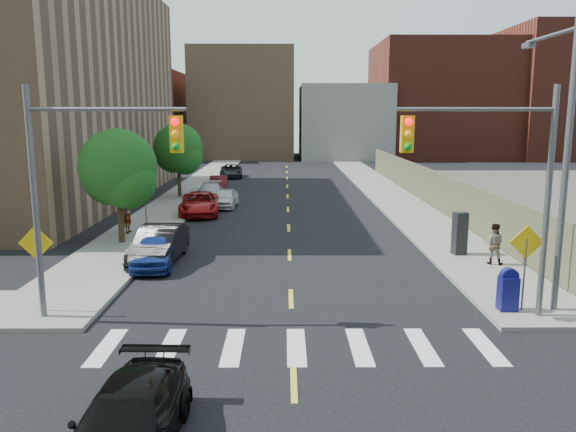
{
  "coord_description": "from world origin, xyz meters",
  "views": [
    {
      "loc": [
        -0.2,
        -10.19,
        6.17
      ],
      "look_at": [
        -0.08,
        12.68,
        2.0
      ],
      "focal_mm": 35.0,
      "sensor_mm": 36.0,
      "label": 1
    }
  ],
  "objects_px": {
    "parked_car_white": "(225,198)",
    "parked_car_maroon": "(219,184)",
    "parked_car_grey": "(231,171)",
    "parked_car_silver": "(210,193)",
    "black_sedan": "(127,423)",
    "pedestrian_west": "(128,215)",
    "parked_car_black": "(159,244)",
    "parked_car_red": "(199,204)",
    "payphone": "(460,233)",
    "pedestrian_east": "(494,244)",
    "parked_car_blue": "(155,250)",
    "mailbox": "(508,290)"
  },
  "relations": [
    {
      "from": "parked_car_white",
      "to": "parked_car_maroon",
      "type": "relative_size",
      "value": 0.96
    },
    {
      "from": "parked_car_grey",
      "to": "parked_car_silver",
      "type": "bearing_deg",
      "value": -94.66
    },
    {
      "from": "parked_car_grey",
      "to": "black_sedan",
      "type": "relative_size",
      "value": 1.06
    },
    {
      "from": "parked_car_silver",
      "to": "pedestrian_west",
      "type": "relative_size",
      "value": 2.44
    },
    {
      "from": "parked_car_black",
      "to": "parked_car_red",
      "type": "xyz_separation_m",
      "value": [
        0.0,
        11.28,
        -0.07
      ]
    },
    {
      "from": "parked_car_white",
      "to": "payphone",
      "type": "height_order",
      "value": "payphone"
    },
    {
      "from": "parked_car_white",
      "to": "black_sedan",
      "type": "bearing_deg",
      "value": -84.13
    },
    {
      "from": "black_sedan",
      "to": "pedestrian_east",
      "type": "distance_m",
      "value": 17.06
    },
    {
      "from": "parked_car_blue",
      "to": "black_sedan",
      "type": "bearing_deg",
      "value": -82.55
    },
    {
      "from": "parked_car_red",
      "to": "parked_car_maroon",
      "type": "relative_size",
      "value": 1.29
    },
    {
      "from": "parked_car_maroon",
      "to": "pedestrian_east",
      "type": "relative_size",
      "value": 2.33
    },
    {
      "from": "parked_car_black",
      "to": "parked_car_silver",
      "type": "xyz_separation_m",
      "value": [
        0.0,
        16.45,
        -0.1
      ]
    },
    {
      "from": "parked_car_silver",
      "to": "pedestrian_west",
      "type": "xyz_separation_m",
      "value": [
        -2.75,
        -11.24,
        0.42
      ]
    },
    {
      "from": "black_sedan",
      "to": "mailbox",
      "type": "distance_m",
      "value": 12.19
    },
    {
      "from": "parked_car_grey",
      "to": "pedestrian_west",
      "type": "height_order",
      "value": "pedestrian_west"
    },
    {
      "from": "parked_car_silver",
      "to": "pedestrian_west",
      "type": "distance_m",
      "value": 11.58
    },
    {
      "from": "parked_car_black",
      "to": "parked_car_red",
      "type": "relative_size",
      "value": 0.92
    },
    {
      "from": "parked_car_blue",
      "to": "parked_car_grey",
      "type": "relative_size",
      "value": 0.86
    },
    {
      "from": "pedestrian_west",
      "to": "pedestrian_east",
      "type": "height_order",
      "value": "pedestrian_west"
    },
    {
      "from": "parked_car_silver",
      "to": "black_sedan",
      "type": "height_order",
      "value": "parked_car_silver"
    },
    {
      "from": "black_sedan",
      "to": "mailbox",
      "type": "height_order",
      "value": "mailbox"
    },
    {
      "from": "payphone",
      "to": "parked_car_silver",
      "type": "bearing_deg",
      "value": 116.03
    },
    {
      "from": "parked_car_red",
      "to": "parked_car_silver",
      "type": "relative_size",
      "value": 1.1
    },
    {
      "from": "parked_car_black",
      "to": "black_sedan",
      "type": "distance_m",
      "value": 13.91
    },
    {
      "from": "black_sedan",
      "to": "parked_car_grey",
      "type": "bearing_deg",
      "value": 94.77
    },
    {
      "from": "parked_car_grey",
      "to": "payphone",
      "type": "height_order",
      "value": "payphone"
    },
    {
      "from": "parked_car_silver",
      "to": "black_sedan",
      "type": "xyz_separation_m",
      "value": [
        2.43,
        -30.15,
        -0.03
      ]
    },
    {
      "from": "parked_car_grey",
      "to": "parked_car_blue",
      "type": "bearing_deg",
      "value": -94.66
    },
    {
      "from": "parked_car_blue",
      "to": "parked_car_maroon",
      "type": "bearing_deg",
      "value": 86.81
    },
    {
      "from": "parked_car_red",
      "to": "parked_car_silver",
      "type": "bearing_deg",
      "value": 84.0
    },
    {
      "from": "payphone",
      "to": "parked_car_maroon",
      "type": "bearing_deg",
      "value": 108.5
    },
    {
      "from": "mailbox",
      "to": "parked_car_grey",
      "type": "bearing_deg",
      "value": 104.53
    },
    {
      "from": "payphone",
      "to": "pedestrian_west",
      "type": "xyz_separation_m",
      "value": [
        -15.62,
        4.53,
        0.01
      ]
    },
    {
      "from": "parked_car_silver",
      "to": "mailbox",
      "type": "relative_size",
      "value": 3.35
    },
    {
      "from": "payphone",
      "to": "pedestrian_east",
      "type": "bearing_deg",
      "value": -74.58
    },
    {
      "from": "pedestrian_east",
      "to": "parked_car_black",
      "type": "bearing_deg",
      "value": 18.62
    },
    {
      "from": "parked_car_maroon",
      "to": "mailbox",
      "type": "relative_size",
      "value": 2.87
    },
    {
      "from": "payphone",
      "to": "parked_car_black",
      "type": "bearing_deg",
      "value": 169.8
    },
    {
      "from": "parked_car_black",
      "to": "parked_car_red",
      "type": "bearing_deg",
      "value": 92.22
    },
    {
      "from": "parked_car_black",
      "to": "pedestrian_west",
      "type": "height_order",
      "value": "pedestrian_west"
    },
    {
      "from": "black_sedan",
      "to": "pedestrian_east",
      "type": "height_order",
      "value": "pedestrian_east"
    },
    {
      "from": "parked_car_maroon",
      "to": "parked_car_grey",
      "type": "xyz_separation_m",
      "value": [
        0.0,
        10.51,
        -0.0
      ]
    },
    {
      "from": "parked_car_red",
      "to": "parked_car_grey",
      "type": "height_order",
      "value": "parked_car_red"
    },
    {
      "from": "parked_car_grey",
      "to": "pedestrian_west",
      "type": "xyz_separation_m",
      "value": [
        -2.75,
        -26.83,
        0.44
      ]
    },
    {
      "from": "parked_car_silver",
      "to": "black_sedan",
      "type": "bearing_deg",
      "value": -90.45
    },
    {
      "from": "parked_car_black",
      "to": "parked_car_blue",
      "type": "bearing_deg",
      "value": -87.78
    },
    {
      "from": "parked_car_grey",
      "to": "parked_car_maroon",
      "type": "bearing_deg",
      "value": -94.66
    },
    {
      "from": "parked_car_maroon",
      "to": "pedestrian_west",
      "type": "xyz_separation_m",
      "value": [
        -2.75,
        -16.32,
        0.44
      ]
    },
    {
      "from": "parked_car_blue",
      "to": "pedestrian_east",
      "type": "bearing_deg",
      "value": -4.02
    },
    {
      "from": "parked_car_maroon",
      "to": "mailbox",
      "type": "bearing_deg",
      "value": -69.31
    }
  ]
}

